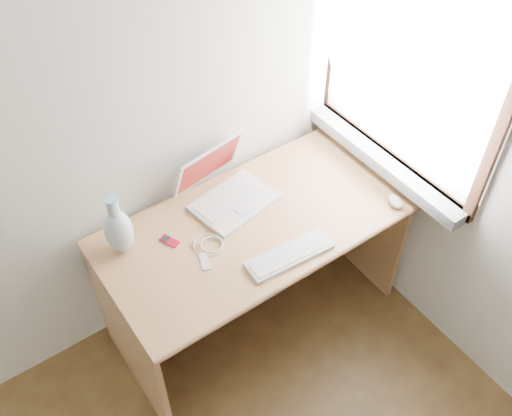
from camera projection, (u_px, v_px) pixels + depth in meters
window at (404, 66)px, 2.29m from camera, size 0.11×0.99×1.10m
desk at (244, 241)px, 2.66m from camera, size 1.35×0.67×0.71m
laptop at (228, 188)px, 2.53m from camera, size 0.39×0.35×0.24m
external_keyboard at (290, 255)px, 2.33m from camera, size 0.38×0.14×0.02m
mouse at (395, 201)px, 2.53m from camera, size 0.08×0.10×0.03m
ipod at (169, 241)px, 2.39m from camera, size 0.07×0.09×0.01m
cable_coil at (208, 245)px, 2.37m from camera, size 0.17×0.17×0.01m
remote at (205, 262)px, 2.31m from camera, size 0.06×0.09×0.01m
vase at (119, 230)px, 2.28m from camera, size 0.11×0.11×0.29m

